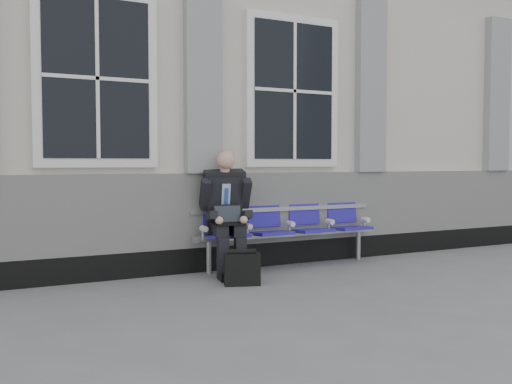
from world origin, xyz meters
TOP-DOWN VIEW (x-y plane):
  - ground at (0.00, 0.00)m, footprint 70.00×70.00m
  - station_building at (-0.02, 3.47)m, footprint 14.40×4.40m
  - bench at (0.21, 1.32)m, footprint 2.60×0.47m
  - businessman at (-0.71, 1.19)m, footprint 0.64×0.85m
  - briefcase at (-0.81, 0.54)m, footprint 0.42×0.27m

SIDE VIEW (x-z plane):
  - ground at x=0.00m, z-range 0.00..0.00m
  - briefcase at x=-0.81m, z-range -0.02..0.38m
  - bench at x=0.21m, z-range 0.10..1.01m
  - businessman at x=-0.71m, z-range 0.05..1.52m
  - station_building at x=-0.02m, z-range -0.02..4.47m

